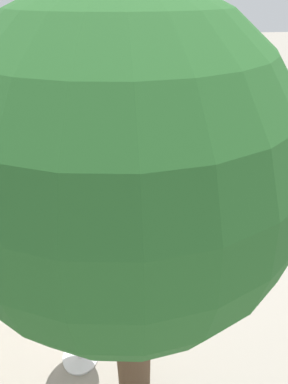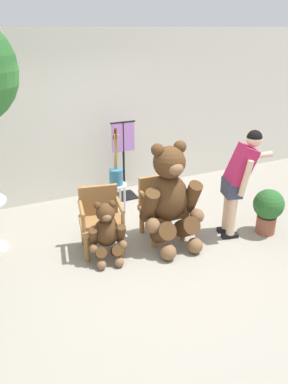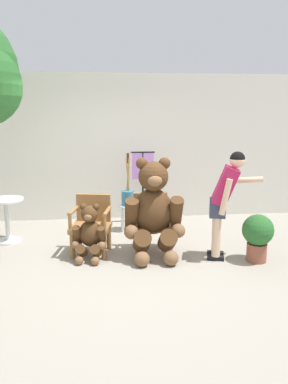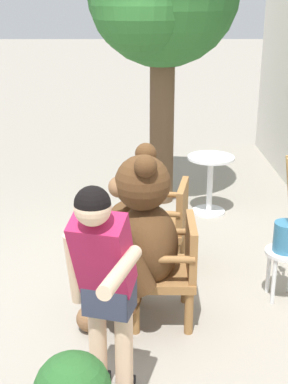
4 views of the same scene
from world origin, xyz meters
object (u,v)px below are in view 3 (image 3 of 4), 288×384
(wooden_chair_left, at_px, (92,223))
(person_visitor, at_px, (225,196))
(clothing_display_stand, at_px, (143,186))
(white_stool, at_px, (128,211))
(round_side_table, at_px, (7,215))
(teddy_bear_large, at_px, (154,209))
(potted_plant, at_px, (258,234))
(brush_bucket, at_px, (128,195))
(teddy_bear_small, at_px, (90,233))
(wooden_chair_right, at_px, (151,221))

(wooden_chair_left, distance_m, person_visitor, 1.98)
(wooden_chair_left, xyz_separation_m, clothing_display_stand, (0.93, 1.46, 0.26))
(white_stool, bearing_deg, round_side_table, -168.67)
(teddy_bear_large, xyz_separation_m, potted_plant, (1.43, -0.35, -0.31))
(brush_bucket, relative_size, round_side_table, 1.29)
(teddy_bear_large, xyz_separation_m, clothing_display_stand, (0.03, 1.72, 0.01))
(teddy_bear_large, xyz_separation_m, round_side_table, (-2.27, 0.87, -0.26))
(white_stool, bearing_deg, teddy_bear_small, -115.99)
(wooden_chair_right, relative_size, clothing_display_stand, 0.63)
(teddy_bear_small, bearing_deg, potted_plant, -7.93)
(wooden_chair_right, relative_size, round_side_table, 1.19)
(brush_bucket, relative_size, clothing_display_stand, 0.68)
(white_stool, bearing_deg, brush_bucket, 29.32)
(person_visitor, height_order, brush_bucket, person_visitor)
(wooden_chair_left, bearing_deg, wooden_chair_right, 0.07)
(teddy_bear_large, height_order, teddy_bear_small, teddy_bear_large)
(teddy_bear_large, bearing_deg, clothing_display_stand, 89.00)
(wooden_chair_left, height_order, brush_bucket, brush_bucket)
(brush_bucket, bearing_deg, round_side_table, -168.66)
(wooden_chair_left, bearing_deg, clothing_display_stand, 57.60)
(white_stool, distance_m, potted_plant, 2.36)
(person_visitor, xyz_separation_m, clothing_display_stand, (-0.95, 1.91, -0.20))
(teddy_bear_large, height_order, potted_plant, teddy_bear_large)
(white_stool, height_order, round_side_table, round_side_table)
(white_stool, bearing_deg, teddy_bear_large, -77.22)
(teddy_bear_large, xyz_separation_m, person_visitor, (0.98, -0.19, 0.21))
(wooden_chair_left, xyz_separation_m, wooden_chair_right, (0.90, 0.00, 0.00))
(wooden_chair_right, height_order, potted_plant, wooden_chair_right)
(person_visitor, distance_m, brush_bucket, 1.95)
(wooden_chair_right, relative_size, white_stool, 1.87)
(potted_plant, bearing_deg, teddy_bear_large, 166.17)
(wooden_chair_left, height_order, wooden_chair_right, same)
(wooden_chair_left, distance_m, teddy_bear_large, 0.97)
(wooden_chair_left, height_order, clothing_display_stand, clothing_display_stand)
(wooden_chair_left, relative_size, round_side_table, 1.19)
(wooden_chair_left, xyz_separation_m, teddy_bear_large, (0.90, -0.26, 0.25))
(wooden_chair_right, height_order, person_visitor, person_visitor)
(wooden_chair_left, xyz_separation_m, white_stool, (0.61, 1.01, -0.11))
(wooden_chair_right, xyz_separation_m, person_visitor, (0.98, -0.45, 0.46))
(wooden_chair_right, height_order, teddy_bear_large, teddy_bear_large)
(white_stool, height_order, clothing_display_stand, clothing_display_stand)
(teddy_bear_small, bearing_deg, teddy_bear_large, 1.59)
(teddy_bear_small, relative_size, person_visitor, 0.53)
(teddy_bear_large, relative_size, brush_bucket, 1.56)
(potted_plant, bearing_deg, brush_bucket, 136.66)
(person_visitor, height_order, clothing_display_stand, person_visitor)
(person_visitor, distance_m, white_stool, 2.01)
(wooden_chair_right, distance_m, brush_bucket, 1.07)
(wooden_chair_left, relative_size, teddy_bear_small, 1.05)
(brush_bucket, xyz_separation_m, clothing_display_stand, (0.32, 0.45, 0.07))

